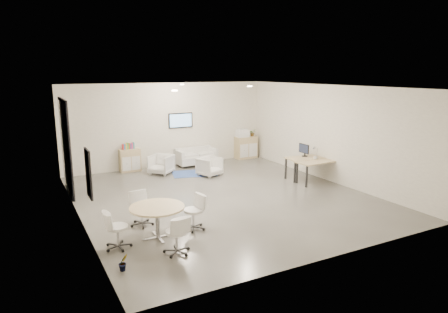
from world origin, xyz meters
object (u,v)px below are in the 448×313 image
sideboard_right (246,147)px  round_table (157,210)px  loveseat (196,157)px  desk_rear (307,159)px  desk_front (317,163)px  sideboard_left (130,160)px  armchair_right (210,166)px  armchair_left (161,163)px

sideboard_right → round_table: sideboard_right is taller
loveseat → desk_rear: 4.49m
desk_rear → desk_front: 0.54m
sideboard_left → round_table: (-1.05, -6.26, 0.23)m
desk_rear → loveseat: bearing=128.4°
sideboard_left → armchair_right: (2.31, -1.94, -0.05)m
armchair_left → sideboard_right: bearing=59.8°
sideboard_right → desk_front: 4.36m
loveseat → armchair_left: (-1.67, -0.71, 0.07)m
loveseat → desk_rear: (2.56, -3.67, 0.36)m
armchair_left → desk_rear: armchair_left is taller
sideboard_right → desk_rear: size_ratio=0.62×
sideboard_right → round_table: size_ratio=0.77×
sideboard_right → desk_front: sideboard_right is taller
loveseat → round_table: 7.08m
loveseat → armchair_left: 1.81m
armchair_left → armchair_right: armchair_left is taller
sideboard_left → desk_front: 6.70m
sideboard_left → loveseat: bearing=-3.9°
armchair_left → armchair_right: (1.42, -1.06, -0.02)m
desk_front → round_table: size_ratio=1.20×
sideboard_right → loveseat: sideboard_right is taller
sideboard_right → sideboard_left: bearing=179.7°
round_table → armchair_right: bearing=52.1°
desk_front → armchair_left: bearing=137.1°
sideboard_left → desk_front: sideboard_left is taller
desk_rear → round_table: size_ratio=1.23×
sideboard_left → desk_front: size_ratio=0.58×
sideboard_left → round_table: 6.35m
desk_front → round_table: (-6.12, -1.88, -0.01)m
desk_front → round_table: 6.40m
desk_rear → round_table: (-6.16, -2.41, -0.02)m
desk_rear → sideboard_right: bearing=95.9°
loveseat → armchair_right: size_ratio=2.19×
armchair_left → desk_rear: bearing=12.9°
sideboard_left → round_table: size_ratio=0.69×
sideboard_right → armchair_right: size_ratio=1.28×
loveseat → sideboard_right: bearing=0.4°
sideboard_left → sideboard_right: (4.96, -0.03, 0.04)m
armchair_left → desk_rear: 5.17m
sideboard_right → desk_rear: bearing=-87.7°
armchair_left → round_table: size_ratio=0.63×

